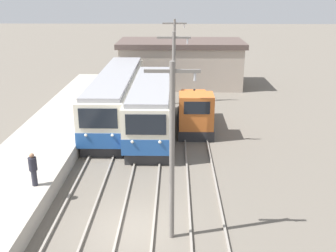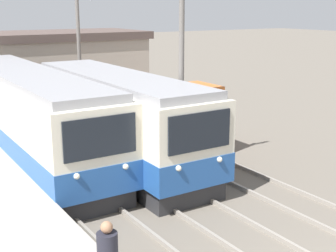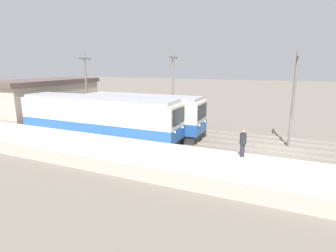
% 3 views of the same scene
% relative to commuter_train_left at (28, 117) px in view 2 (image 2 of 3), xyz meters
% --- Properties ---
extents(commuter_train_left, '(2.84, 14.77, 3.67)m').
position_rel_commuter_train_left_xyz_m(commuter_train_left, '(0.00, 0.00, 0.00)').
color(commuter_train_left, '#28282B').
rests_on(commuter_train_left, ground).
extents(commuter_train_center, '(2.84, 11.34, 3.64)m').
position_rel_commuter_train_left_xyz_m(commuter_train_center, '(2.80, -2.66, -0.01)').
color(commuter_train_center, '#28282B').
rests_on(commuter_train_center, ground).
extents(shunting_locomotive, '(2.40, 6.00, 3.00)m').
position_rel_commuter_train_left_xyz_m(shunting_locomotive, '(5.80, -1.72, -0.50)').
color(shunting_locomotive, '#28282B').
rests_on(shunting_locomotive, ground).
extents(catenary_mast_mid, '(2.00, 0.20, 7.22)m').
position_rel_commuter_train_left_xyz_m(catenary_mast_mid, '(4.31, -5.05, 2.22)').
color(catenary_mast_mid, slate).
rests_on(catenary_mast_mid, ground).
extents(catenary_mast_far, '(2.00, 0.20, 7.22)m').
position_rel_commuter_train_left_xyz_m(catenary_mast_far, '(4.31, 4.75, 2.22)').
color(catenary_mast_far, slate).
rests_on(catenary_mast_far, ground).
extents(station_building, '(12.60, 6.30, 4.60)m').
position_rel_commuter_train_left_xyz_m(station_building, '(4.94, 11.69, 0.62)').
color(station_building, '#AD9E8E').
rests_on(station_building, ground).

